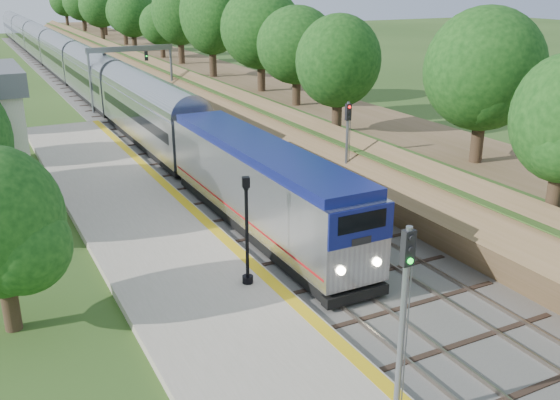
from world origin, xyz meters
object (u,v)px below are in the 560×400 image
signal_gantry (131,61)px  lamppost_far (247,237)px  signal_farside (347,142)px  train (63,60)px  signal_platform (404,304)px

signal_gantry → lamppost_far: signal_gantry is taller
lamppost_far → signal_farside: signal_farside is taller
signal_gantry → lamppost_far: size_ratio=1.82×
lamppost_far → signal_farside: size_ratio=0.79×
signal_gantry → signal_farside: bearing=-83.4°
train → signal_farside: bearing=-83.9°
train → signal_gantry: bearing=-84.5°
signal_gantry → signal_farside: 32.71m
signal_gantry → train: (-2.47, 25.81, -2.58)m
train → signal_platform: signal_platform is taller
signal_platform → signal_farside: bearing=61.5°
signal_farside → train: bearing=96.1°
signal_platform → lamppost_far: bearing=92.2°
signal_farside → signal_gantry: bearing=96.6°
train → signal_farside: signal_farside is taller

